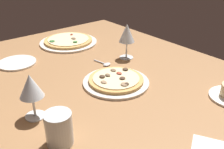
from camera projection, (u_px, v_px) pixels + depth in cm
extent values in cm
cube|color=#996B42|center=(108.00, 83.00, 109.34)|extent=(150.00, 110.00, 4.00)
cylinder|color=silver|center=(116.00, 82.00, 104.70)|extent=(26.65, 26.65, 1.00)
cylinder|color=tan|center=(116.00, 80.00, 104.20)|extent=(22.08, 22.08, 1.20)
cylinder|color=beige|center=(116.00, 78.00, 103.84)|extent=(18.70, 18.70, 0.40)
ellipsoid|color=#4C3828|center=(125.00, 69.00, 109.82)|extent=(2.60, 2.31, 0.79)
ellipsoid|color=#4C3828|center=(122.00, 78.00, 102.76)|extent=(2.39, 2.36, 0.65)
ellipsoid|color=#937556|center=(124.00, 84.00, 98.37)|extent=(2.99, 2.76, 0.55)
ellipsoid|color=#4C3828|center=(102.00, 76.00, 103.89)|extent=(2.47, 2.26, 0.79)
ellipsoid|color=#4C3828|center=(127.00, 84.00, 98.52)|extent=(1.82, 1.68, 0.74)
ellipsoid|color=brown|center=(108.00, 75.00, 105.05)|extent=(2.41, 1.86, 0.73)
ellipsoid|color=#937556|center=(104.00, 82.00, 100.01)|extent=(2.83, 2.04, 0.49)
ellipsoid|color=#AD4733|center=(119.00, 73.00, 106.70)|extent=(2.59, 1.91, 0.60)
ellipsoid|color=brown|center=(113.00, 70.00, 109.31)|extent=(2.79, 2.14, 0.51)
cylinder|color=silver|center=(69.00, 42.00, 146.57)|extent=(31.79, 31.79, 1.00)
cylinder|color=tan|center=(68.00, 40.00, 146.07)|extent=(26.77, 26.77, 1.20)
cylinder|color=beige|center=(68.00, 39.00, 145.71)|extent=(22.88, 22.88, 0.40)
ellipsoid|color=#387033|center=(75.00, 42.00, 140.09)|extent=(2.37, 2.27, 0.72)
ellipsoid|color=#937556|center=(75.00, 42.00, 140.41)|extent=(2.21, 1.57, 0.49)
ellipsoid|color=#387033|center=(52.00, 41.00, 141.56)|extent=(3.15, 2.93, 0.50)
ellipsoid|color=brown|center=(73.00, 38.00, 145.48)|extent=(3.19, 2.44, 0.53)
ellipsoid|color=#AD4733|center=(72.00, 34.00, 151.54)|extent=(1.75, 1.60, 0.71)
cylinder|color=silver|center=(126.00, 57.00, 128.05)|extent=(6.78, 6.78, 0.40)
cylinder|color=silver|center=(126.00, 49.00, 126.15)|extent=(0.80, 0.80, 8.00)
cone|color=silver|center=(127.00, 33.00, 122.35)|extent=(7.51, 7.51, 8.74)
cone|color=#5B0F19|center=(127.00, 37.00, 123.25)|extent=(3.71, 3.71, 4.80)
cylinder|color=silver|center=(36.00, 116.00, 84.89)|extent=(6.65, 6.65, 0.40)
cylinder|color=silver|center=(34.00, 106.00, 83.14)|extent=(0.80, 0.80, 7.34)
cone|color=silver|center=(31.00, 86.00, 79.75)|extent=(7.68, 7.68, 7.61)
cone|color=maroon|center=(32.00, 93.00, 80.91)|extent=(2.27, 2.27, 2.50)
cylinder|color=silver|center=(59.00, 129.00, 71.63)|extent=(7.68, 7.68, 9.90)
cylinder|color=silver|center=(59.00, 132.00, 72.24)|extent=(7.07, 7.07, 7.22)
cylinder|color=white|center=(17.00, 63.00, 121.75)|extent=(17.51, 17.51, 0.90)
ellipsoid|color=silver|center=(107.00, 64.00, 120.12)|extent=(3.53, 4.47, 1.00)
cylinder|color=silver|center=(100.00, 62.00, 122.48)|extent=(8.04, 2.27, 0.70)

